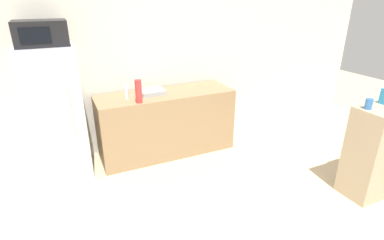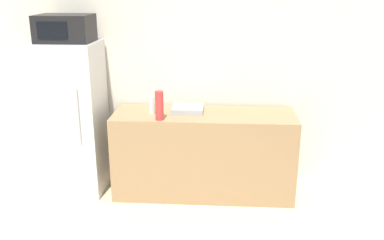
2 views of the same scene
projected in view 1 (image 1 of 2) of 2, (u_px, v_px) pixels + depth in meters
name	position (u px, v px, depth m)	size (l,w,h in m)	color
wall_back	(141.00, 60.00, 4.20)	(8.00, 0.06, 2.60)	silver
refrigerator	(56.00, 114.00, 3.61)	(0.62, 0.63, 1.62)	silver
microwave	(41.00, 33.00, 3.25)	(0.54, 0.41, 0.27)	black
counter	(166.00, 123.00, 4.29)	(1.89, 0.63, 0.90)	#937551
sink_basin	(152.00, 92.00, 4.07)	(0.32, 0.29, 0.06)	#9EA3A8
bottle_tall	(139.00, 91.00, 3.69)	(0.08, 0.08, 0.29)	red
bottle_short	(127.00, 92.00, 3.84)	(0.06, 0.06, 0.18)	silver
shelf_cabinet	(380.00, 151.00, 3.36)	(0.76, 0.39, 1.05)	tan
jar	(369.00, 104.00, 3.08)	(0.07, 0.07, 0.11)	#336BB2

